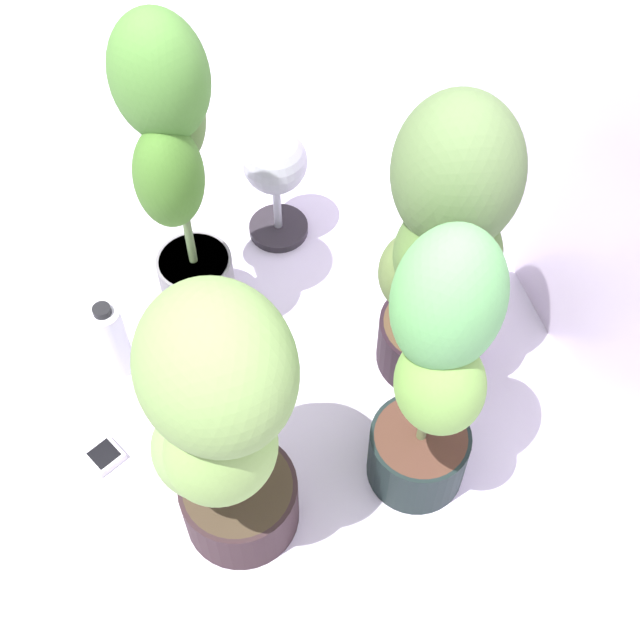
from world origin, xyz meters
TOP-DOWN VIEW (x-y plane):
  - ground_plane at (0.00, 0.00)m, footprint 8.00×8.00m
  - potted_plant_back_right at (0.34, 0.34)m, footprint 0.36×0.33m
  - potted_plant_front_right at (0.33, -0.11)m, footprint 0.43×0.40m
  - potted_plant_back_center at (0.03, 0.48)m, footprint 0.41×0.35m
  - potted_plant_front_left at (-0.32, -0.07)m, footprint 0.37×0.29m
  - hygrometer_box at (0.08, -0.41)m, footprint 0.11×0.11m
  - floor_fan at (-0.54, 0.22)m, footprint 0.21×0.21m
  - nutrient_bottle at (-0.19, -0.32)m, footprint 0.08×0.08m

SIDE VIEW (x-z plane):
  - ground_plane at x=0.00m, z-range 0.00..0.00m
  - hygrometer_box at x=0.08m, z-range 0.00..0.03m
  - nutrient_bottle at x=-0.19m, z-range -0.01..0.26m
  - floor_fan at x=-0.54m, z-range 0.07..0.45m
  - potted_plant_front_right at x=0.33m, z-range 0.08..0.92m
  - potted_plant_back_right at x=0.34m, z-range 0.06..0.96m
  - potted_plant_back_center at x=0.03m, z-range 0.08..0.98m
  - potted_plant_front_left at x=-0.32m, z-range 0.09..1.08m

